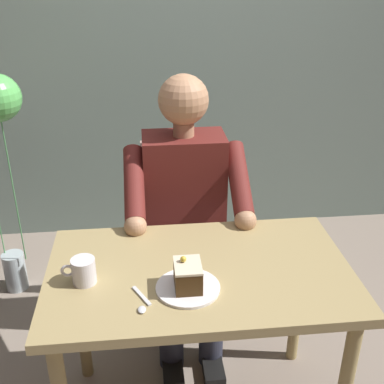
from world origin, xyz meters
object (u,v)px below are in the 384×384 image
(chair, at_px, (183,226))
(cake_slice, at_px, (188,275))
(dessert_spoon, at_px, (142,303))
(dining_table, at_px, (199,291))
(seated_person, at_px, (186,213))
(coffee_cup, at_px, (83,270))

(chair, distance_m, cake_slice, 0.83)
(chair, relative_size, dessert_spoon, 6.45)
(dining_table, height_order, cake_slice, cake_slice)
(seated_person, distance_m, cake_slice, 0.62)
(seated_person, height_order, cake_slice, seated_person)
(seated_person, height_order, dessert_spoon, seated_person)
(chair, bearing_deg, seated_person, 90.00)
(dining_table, xyz_separation_m, dessert_spoon, (0.20, 0.17, 0.10))
(dining_table, distance_m, chair, 0.68)
(seated_person, bearing_deg, cake_slice, 85.20)
(coffee_cup, bearing_deg, cake_slice, 167.68)
(coffee_cup, relative_size, dessert_spoon, 0.82)
(dessert_spoon, bearing_deg, cake_slice, -157.85)
(chair, distance_m, dessert_spoon, 0.89)
(seated_person, distance_m, dessert_spoon, 0.71)
(chair, xyz_separation_m, seated_person, (0.00, 0.17, 0.16))
(cake_slice, bearing_deg, coffee_cup, -12.32)
(dining_table, relative_size, coffee_cup, 9.22)
(chair, relative_size, seated_person, 0.71)
(seated_person, bearing_deg, coffee_cup, 53.99)
(seated_person, xyz_separation_m, coffee_cup, (0.39, 0.54, 0.10))
(seated_person, bearing_deg, dining_table, 90.00)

